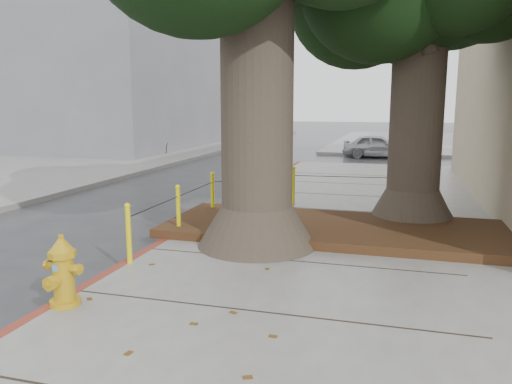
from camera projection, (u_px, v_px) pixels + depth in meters
ground at (221, 319)px, 6.00m from camera, size 140.00×140.00×0.00m
sidewalk_far at (461, 142)px, 32.82m from camera, size 16.00×20.00×0.15m
curb_red at (162, 245)px, 8.90m from camera, size 0.14×26.00×0.16m
planter_bed at (335, 229)px, 9.42m from camera, size 6.40×2.60×0.16m
building_far_grey at (108, 46)px, 29.83m from camera, size 12.00×16.00×12.00m
building_far_white at (212, 56)px, 51.90m from camera, size 12.00×18.00×15.00m
bollard_ring at (252, 197)px, 10.27m from camera, size 3.79×5.39×0.95m
fire_hydrant at (63, 271)px, 5.97m from camera, size 0.46×0.43×0.88m
car_silver at (378, 146)px, 24.01m from camera, size 3.29×1.34×1.12m
car_dark at (161, 140)px, 26.43m from camera, size 2.39×4.74×1.32m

